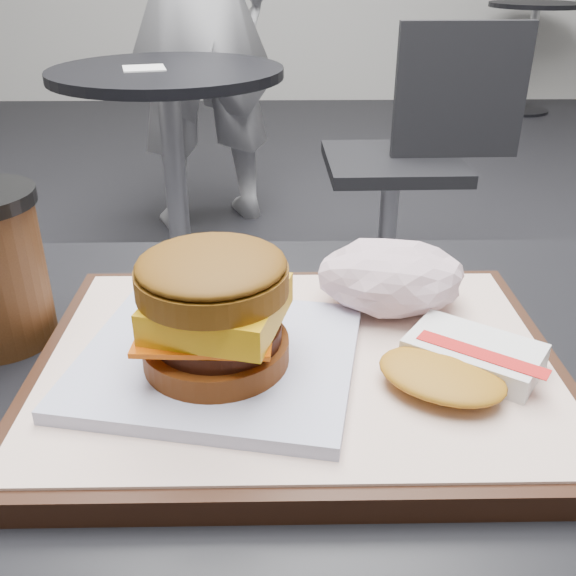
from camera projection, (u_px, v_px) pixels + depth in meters
The scene contains 8 objects.
serving_tray at pixel (298, 366), 0.47m from camera, with size 0.38×0.28×0.02m.
breakfast_sandwich at pixel (216, 321), 0.43m from camera, with size 0.22×0.20×0.09m.
hash_brown at pixel (460, 363), 0.44m from camera, with size 0.14×0.13×0.02m.
crumpled_wrapper at pixel (392, 277), 0.52m from camera, with size 0.12×0.09×0.05m, color silver, non-canonical shape.
neighbor_table at pixel (172, 134), 2.00m from camera, with size 0.70×0.70×0.75m.
napkin at pixel (144, 68), 1.88m from camera, with size 0.12×0.12×0.00m, color white.
neighbor_chair at pixel (415, 147), 2.02m from camera, with size 0.60×0.43×0.88m.
bg_table_far at pixel (533, 31), 4.55m from camera, with size 0.66×0.66×0.75m.
Camera 1 is at (-0.02, -0.35, 1.05)m, focal length 40.00 mm.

